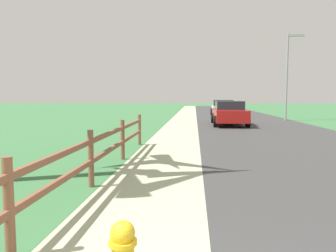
% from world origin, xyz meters
% --- Properties ---
extents(ground_plane, '(120.00, 120.00, 0.00)m').
position_xyz_m(ground_plane, '(0.00, 25.00, 0.00)').
color(ground_plane, '#396C3F').
extents(road_asphalt, '(7.00, 66.00, 0.01)m').
position_xyz_m(road_asphalt, '(3.50, 27.00, 0.00)').
color(road_asphalt, '#383838').
rests_on(road_asphalt, ground).
extents(curb_concrete, '(6.00, 66.00, 0.01)m').
position_xyz_m(curb_concrete, '(-3.00, 27.00, 0.00)').
color(curb_concrete, '#ABB28E').
rests_on(curb_concrete, ground).
extents(grass_verge, '(5.00, 66.00, 0.00)m').
position_xyz_m(grass_verge, '(-4.50, 27.00, 0.01)').
color(grass_verge, '#396C3F').
rests_on(grass_verge, ground).
extents(rail_fence, '(0.11, 10.99, 1.10)m').
position_xyz_m(rail_fence, '(-2.15, 4.94, 0.64)').
color(rail_fence, brown).
rests_on(rail_fence, ground).
extents(parked_suv_red, '(2.06, 4.82, 1.47)m').
position_xyz_m(parked_suv_red, '(1.93, 18.96, 0.74)').
color(parked_suv_red, maroon).
rests_on(parked_suv_red, ground).
extents(parked_car_white, '(2.24, 4.29, 1.44)m').
position_xyz_m(parked_car_white, '(2.40, 28.61, 0.73)').
color(parked_car_white, white).
rests_on(parked_car_white, ground).
extents(street_lamp, '(1.17, 0.20, 6.21)m').
position_xyz_m(street_lamp, '(6.51, 22.94, 3.70)').
color(street_lamp, gray).
rests_on(street_lamp, ground).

